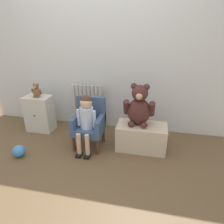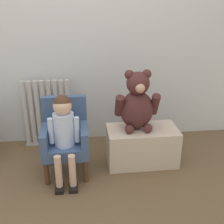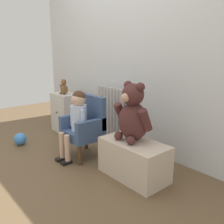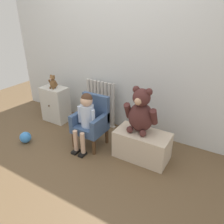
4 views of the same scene
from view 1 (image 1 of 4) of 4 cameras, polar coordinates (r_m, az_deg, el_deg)
ground_plane at (r=2.41m, az=-10.04°, el=-16.17°), size 6.00×6.00×0.00m
back_wall at (r=3.02m, az=-3.05°, el=17.26°), size 3.80×0.05×2.40m
radiator at (r=3.17m, az=-7.02°, el=1.48°), size 0.50×0.05×0.70m
small_dresser at (r=3.28m, az=-19.95°, el=-0.40°), size 0.40×0.29×0.55m
child_armchair at (r=2.68m, az=-6.51°, el=-3.00°), size 0.39×0.36×0.67m
child_figure at (r=2.52m, az=-7.42°, el=-1.06°), size 0.25×0.35×0.74m
low_bench at (r=2.69m, az=8.35°, el=-7.05°), size 0.64×0.34×0.34m
large_teddy_bear at (r=2.54m, az=7.74°, el=1.42°), size 0.39×0.28×0.54m
small_teddy_bear at (r=3.13m, az=-20.73°, el=5.61°), size 0.15×0.11×0.21m
toy_ball at (r=2.81m, az=-25.03°, el=-10.08°), size 0.15×0.15×0.15m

